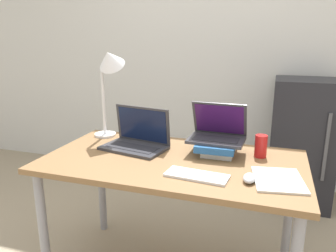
% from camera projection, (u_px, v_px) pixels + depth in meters
% --- Properties ---
extents(wall_back, '(8.00, 0.05, 2.70)m').
position_uv_depth(wall_back, '(223.00, 39.00, 2.98)').
color(wall_back, silver).
rests_on(wall_back, ground_plane).
extents(desk, '(1.38, 0.75, 0.74)m').
position_uv_depth(desk, '(173.00, 173.00, 1.77)').
color(desk, brown).
rests_on(desk, ground_plane).
extents(laptop_left, '(0.40, 0.29, 0.24)m').
position_uv_depth(laptop_left, '(137.00, 140.00, 1.92)').
color(laptop_left, '#333338').
rests_on(laptop_left, desk).
extents(book_stack, '(0.22, 0.28, 0.07)m').
position_uv_depth(book_stack, '(218.00, 146.00, 1.82)').
color(book_stack, white).
rests_on(book_stack, desk).
extents(laptop_on_books, '(0.31, 0.23, 0.21)m').
position_uv_depth(laptop_on_books, '(217.00, 133.00, 1.82)').
color(laptop_on_books, '#333338').
rests_on(laptop_on_books, book_stack).
extents(wireless_keyboard, '(0.30, 0.14, 0.01)m').
position_uv_depth(wireless_keyboard, '(197.00, 175.00, 1.52)').
color(wireless_keyboard, white).
rests_on(wireless_keyboard, desk).
extents(mouse, '(0.06, 0.10, 0.03)m').
position_uv_depth(mouse, '(249.00, 178.00, 1.47)').
color(mouse, '#B2B2B7').
rests_on(mouse, desk).
extents(notepad, '(0.26, 0.30, 0.01)m').
position_uv_depth(notepad, '(278.00, 180.00, 1.48)').
color(notepad, silver).
rests_on(notepad, desk).
extents(soda_can, '(0.07, 0.07, 0.12)m').
position_uv_depth(soda_can, '(261.00, 146.00, 1.77)').
color(soda_can, red).
rests_on(soda_can, desk).
extents(desk_lamp, '(0.23, 0.20, 0.59)m').
position_uv_depth(desk_lamp, '(109.00, 69.00, 2.00)').
color(desk_lamp, white).
rests_on(desk_lamp, desk).
extents(mini_fridge, '(0.50, 0.49, 1.05)m').
position_uv_depth(mini_fridge, '(302.00, 143.00, 2.70)').
color(mini_fridge, '#232328').
rests_on(mini_fridge, ground_plane).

